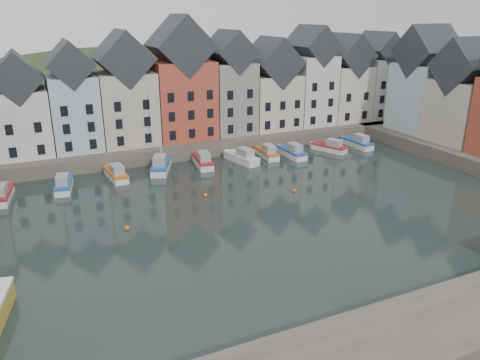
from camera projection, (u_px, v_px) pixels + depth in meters
ground at (269, 216)px, 48.33m from camera, size 260.00×260.00×0.00m
far_quay at (179, 140)px, 73.64m from camera, size 90.00×16.00×2.00m
hillside at (147, 196)px, 102.26m from camera, size 153.60×70.40×64.00m
far_terrace at (202, 90)px, 70.55m from camera, size 72.37×8.16×17.78m
right_terrace at (467, 94)px, 66.43m from camera, size 8.30×24.25×16.36m
mooring_buoys at (214, 203)px, 51.26m from camera, size 20.50×5.50×0.50m
boat_a at (2, 195)px, 52.25m from camera, size 2.57×6.03×2.24m
boat_b at (64, 184)px, 55.46m from camera, size 2.77×5.98×2.21m
boat_c at (116, 174)px, 59.00m from camera, size 2.27×5.93×2.23m
boat_d at (161, 165)px, 62.02m from camera, size 4.51×6.94×12.74m
boat_e at (203, 161)px, 64.09m from camera, size 2.78×6.36×2.36m
boat_f at (242, 157)px, 65.63m from camera, size 3.18×6.49×2.39m
boat_g at (267, 153)px, 68.03m from camera, size 2.24×5.93×2.23m
boat_h at (292, 152)px, 68.20m from camera, size 1.96×6.09×2.33m
boat_i at (330, 147)px, 70.88m from camera, size 3.80×5.78×2.13m
boat_j at (358, 143)px, 73.18m from camera, size 2.03×6.07×2.31m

